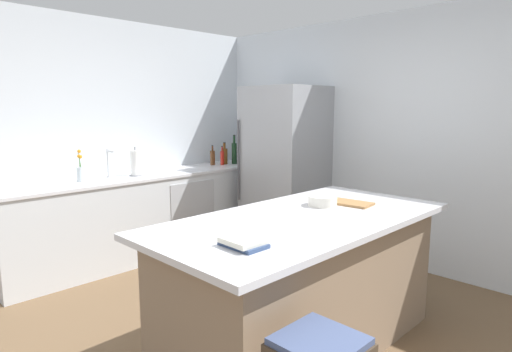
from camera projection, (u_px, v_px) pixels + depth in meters
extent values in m
plane|color=brown|center=(239.00, 339.00, 3.11)|extent=(7.20, 7.20, 0.00)
cube|color=silver|center=(397.00, 141.00, 4.47)|extent=(6.00, 0.10, 2.60)
cube|color=silver|center=(83.00, 140.00, 4.61)|extent=(0.10, 6.00, 2.60)
cube|color=silver|center=(148.00, 216.00, 4.85)|extent=(0.65, 3.15, 0.89)
cube|color=silver|center=(146.00, 175.00, 4.78)|extent=(0.68, 3.18, 0.03)
cube|color=#B2B5BA|center=(194.00, 214.00, 4.90)|extent=(0.01, 0.60, 0.75)
cube|color=#8E755B|center=(302.00, 285.00, 2.96)|extent=(0.90, 1.97, 0.89)
cube|color=silver|center=(304.00, 220.00, 2.88)|extent=(1.06, 2.17, 0.04)
cube|color=#93969B|center=(285.00, 168.00, 5.06)|extent=(0.84, 0.74, 1.89)
cylinder|color=#4C4C51|center=(238.00, 160.00, 5.04)|extent=(0.02, 0.02, 0.94)
cube|color=#473828|center=(320.00, 349.00, 1.86)|extent=(0.36, 0.36, 0.04)
cube|color=#47567F|center=(320.00, 341.00, 1.86)|extent=(0.34, 0.34, 0.03)
cylinder|color=silver|center=(109.00, 177.00, 4.53)|extent=(0.05, 0.05, 0.02)
cylinder|color=silver|center=(108.00, 162.00, 4.51)|extent=(0.02, 0.02, 0.28)
cylinder|color=silver|center=(110.00, 151.00, 4.45)|extent=(0.14, 0.02, 0.02)
cylinder|color=silver|center=(81.00, 174.00, 4.27)|extent=(0.07, 0.07, 0.15)
cylinder|color=#4C7F3D|center=(80.00, 163.00, 4.27)|extent=(0.01, 0.03, 0.24)
sphere|color=orange|center=(79.00, 151.00, 4.25)|extent=(0.04, 0.04, 0.04)
cylinder|color=#4C7F3D|center=(80.00, 166.00, 4.25)|extent=(0.01, 0.01, 0.20)
sphere|color=orange|center=(79.00, 156.00, 4.24)|extent=(0.04, 0.04, 0.04)
cylinder|color=#4C7F3D|center=(81.00, 166.00, 4.25)|extent=(0.01, 0.04, 0.19)
sphere|color=orange|center=(80.00, 157.00, 4.24)|extent=(0.04, 0.04, 0.04)
cylinder|color=gray|center=(136.00, 175.00, 4.65)|extent=(0.14, 0.14, 0.01)
cylinder|color=white|center=(136.00, 163.00, 4.63)|extent=(0.11, 0.11, 0.26)
cylinder|color=gray|center=(135.00, 149.00, 4.60)|extent=(0.02, 0.02, 0.04)
cylinder|color=olive|center=(243.00, 155.00, 5.80)|extent=(0.06, 0.06, 0.20)
cylinder|color=olive|center=(243.00, 144.00, 5.78)|extent=(0.02, 0.02, 0.07)
cylinder|color=black|center=(243.00, 142.00, 5.77)|extent=(0.02, 0.02, 0.01)
cylinder|color=#994C23|center=(239.00, 155.00, 5.70)|extent=(0.05, 0.05, 0.20)
cylinder|color=#994C23|center=(239.00, 146.00, 5.68)|extent=(0.02, 0.02, 0.05)
cylinder|color=black|center=(239.00, 143.00, 5.67)|extent=(0.02, 0.02, 0.01)
cylinder|color=#19381E|center=(234.00, 153.00, 5.61)|extent=(0.07, 0.07, 0.27)
cylinder|color=#19381E|center=(234.00, 139.00, 5.58)|extent=(0.03, 0.03, 0.10)
cylinder|color=black|center=(234.00, 135.00, 5.58)|extent=(0.03, 0.03, 0.01)
cylinder|color=brown|center=(224.00, 156.00, 5.61)|extent=(0.08, 0.08, 0.20)
cylinder|color=brown|center=(224.00, 146.00, 5.59)|extent=(0.03, 0.03, 0.07)
cylinder|color=black|center=(224.00, 143.00, 5.58)|extent=(0.04, 0.04, 0.01)
cylinder|color=red|center=(222.00, 158.00, 5.52)|extent=(0.05, 0.05, 0.18)
cylinder|color=red|center=(222.00, 149.00, 5.50)|extent=(0.02, 0.02, 0.06)
cylinder|color=black|center=(222.00, 146.00, 5.49)|extent=(0.02, 0.02, 0.01)
cylinder|color=#5B3319|center=(213.00, 158.00, 5.52)|extent=(0.06, 0.06, 0.18)
cylinder|color=#5B3319|center=(212.00, 148.00, 5.50)|extent=(0.02, 0.02, 0.06)
cylinder|color=black|center=(212.00, 146.00, 5.49)|extent=(0.02, 0.02, 0.01)
cube|color=#334770|center=(244.00, 245.00, 2.26)|extent=(0.24, 0.16, 0.02)
cube|color=silver|center=(244.00, 240.00, 2.26)|extent=(0.21, 0.20, 0.03)
cylinder|color=silver|center=(322.00, 201.00, 3.20)|extent=(0.21, 0.21, 0.07)
cube|color=#9E7042|center=(350.00, 203.00, 3.26)|extent=(0.35, 0.23, 0.02)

